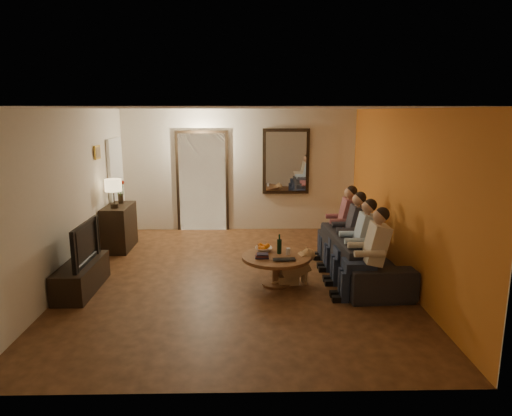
{
  "coord_description": "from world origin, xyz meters",
  "views": [
    {
      "loc": [
        0.15,
        -6.78,
        2.56
      ],
      "look_at": [
        0.3,
        0.3,
        1.05
      ],
      "focal_mm": 32.0,
      "sensor_mm": 36.0,
      "label": 1
    }
  ],
  "objects_px": {
    "person_c": "(351,234)",
    "person_b": "(360,245)",
    "dresser": "(119,227)",
    "tv_stand": "(81,277)",
    "sofa": "(361,255)",
    "dog": "(294,266)",
    "wine_bottle": "(279,244)",
    "tv": "(79,243)",
    "bowl": "(264,249)",
    "laptop": "(285,261)",
    "table_lamp": "(114,193)",
    "coffee_table": "(276,270)",
    "person_a": "(371,258)",
    "person_d": "(343,225)"
  },
  "relations": [
    {
      "from": "person_a",
      "to": "person_b",
      "type": "bearing_deg",
      "value": 90.0
    },
    {
      "from": "person_c",
      "to": "laptop",
      "type": "xyz_separation_m",
      "value": [
        -1.16,
        -0.9,
        -0.14
      ]
    },
    {
      "from": "dresser",
      "to": "table_lamp",
      "type": "xyz_separation_m",
      "value": [
        0.0,
        -0.22,
        0.69
      ]
    },
    {
      "from": "dresser",
      "to": "person_d",
      "type": "distance_m",
      "value": 4.15
    },
    {
      "from": "coffee_table",
      "to": "laptop",
      "type": "relative_size",
      "value": 3.13
    },
    {
      "from": "laptop",
      "to": "table_lamp",
      "type": "bearing_deg",
      "value": 143.17
    },
    {
      "from": "table_lamp",
      "to": "person_d",
      "type": "height_order",
      "value": "table_lamp"
    },
    {
      "from": "tv_stand",
      "to": "dresser",
      "type": "bearing_deg",
      "value": 90.0
    },
    {
      "from": "table_lamp",
      "to": "coffee_table",
      "type": "relative_size",
      "value": 0.52
    },
    {
      "from": "dresser",
      "to": "bowl",
      "type": "height_order",
      "value": "dresser"
    },
    {
      "from": "dresser",
      "to": "person_c",
      "type": "height_order",
      "value": "person_c"
    },
    {
      "from": "tv_stand",
      "to": "laptop",
      "type": "relative_size",
      "value": 3.81
    },
    {
      "from": "person_c",
      "to": "person_d",
      "type": "relative_size",
      "value": 1.0
    },
    {
      "from": "table_lamp",
      "to": "tv",
      "type": "distance_m",
      "value": 1.89
    },
    {
      "from": "coffee_table",
      "to": "wine_bottle",
      "type": "xyz_separation_m",
      "value": [
        0.05,
        0.1,
        0.38
      ]
    },
    {
      "from": "person_d",
      "to": "laptop",
      "type": "bearing_deg",
      "value": -127.67
    },
    {
      "from": "person_c",
      "to": "dog",
      "type": "relative_size",
      "value": 2.14
    },
    {
      "from": "dresser",
      "to": "person_d",
      "type": "relative_size",
      "value": 0.78
    },
    {
      "from": "tv",
      "to": "wine_bottle",
      "type": "relative_size",
      "value": 3.33
    },
    {
      "from": "dresser",
      "to": "tv",
      "type": "xyz_separation_m",
      "value": [
        0.0,
        -2.07,
        0.3
      ]
    },
    {
      "from": "person_a",
      "to": "person_b",
      "type": "xyz_separation_m",
      "value": [
        0.0,
        0.6,
        0.0
      ]
    },
    {
      "from": "tv",
      "to": "dog",
      "type": "relative_size",
      "value": 1.84
    },
    {
      "from": "person_d",
      "to": "laptop",
      "type": "xyz_separation_m",
      "value": [
        -1.16,
        -1.5,
        -0.14
      ]
    },
    {
      "from": "sofa",
      "to": "person_b",
      "type": "relative_size",
      "value": 1.93
    },
    {
      "from": "tv",
      "to": "sofa",
      "type": "distance_m",
      "value": 4.24
    },
    {
      "from": "dog",
      "to": "table_lamp",
      "type": "bearing_deg",
      "value": 139.89
    },
    {
      "from": "person_b",
      "to": "person_d",
      "type": "bearing_deg",
      "value": 90.0
    },
    {
      "from": "bowl",
      "to": "laptop",
      "type": "height_order",
      "value": "bowl"
    },
    {
      "from": "person_c",
      "to": "wine_bottle",
      "type": "relative_size",
      "value": 3.87
    },
    {
      "from": "dog",
      "to": "coffee_table",
      "type": "bearing_deg",
      "value": 169.92
    },
    {
      "from": "dresser",
      "to": "tv_stand",
      "type": "distance_m",
      "value": 2.08
    },
    {
      "from": "laptop",
      "to": "person_d",
      "type": "bearing_deg",
      "value": 48.96
    },
    {
      "from": "dresser",
      "to": "person_b",
      "type": "distance_m",
      "value": 4.51
    },
    {
      "from": "bowl",
      "to": "laptop",
      "type": "xyz_separation_m",
      "value": [
        0.28,
        -0.5,
        -0.02
      ]
    },
    {
      "from": "tv_stand",
      "to": "person_d",
      "type": "relative_size",
      "value": 1.05
    },
    {
      "from": "dog",
      "to": "tv_stand",
      "type": "bearing_deg",
      "value": 171.43
    },
    {
      "from": "tv_stand",
      "to": "person_b",
      "type": "height_order",
      "value": "person_b"
    },
    {
      "from": "person_b",
      "to": "coffee_table",
      "type": "bearing_deg",
      "value": -179.22
    },
    {
      "from": "person_b",
      "to": "laptop",
      "type": "distance_m",
      "value": 1.2
    },
    {
      "from": "laptop",
      "to": "dresser",
      "type": "bearing_deg",
      "value": 140.29
    },
    {
      "from": "sofa",
      "to": "wine_bottle",
      "type": "bearing_deg",
      "value": 96.34
    },
    {
      "from": "person_c",
      "to": "person_b",
      "type": "bearing_deg",
      "value": -90.0
    },
    {
      "from": "table_lamp",
      "to": "bowl",
      "type": "relative_size",
      "value": 2.08
    },
    {
      "from": "tv",
      "to": "person_c",
      "type": "relative_size",
      "value": 0.86
    },
    {
      "from": "sofa",
      "to": "bowl",
      "type": "distance_m",
      "value": 1.55
    },
    {
      "from": "tv_stand",
      "to": "table_lamp",
      "type": "bearing_deg",
      "value": 90.0
    },
    {
      "from": "tv_stand",
      "to": "dog",
      "type": "bearing_deg",
      "value": 3.56
    },
    {
      "from": "coffee_table",
      "to": "dog",
      "type": "bearing_deg",
      "value": 2.05
    },
    {
      "from": "person_b",
      "to": "person_c",
      "type": "height_order",
      "value": "same"
    },
    {
      "from": "person_a",
      "to": "person_d",
      "type": "xyz_separation_m",
      "value": [
        0.0,
        1.8,
        0.0
      ]
    }
  ]
}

